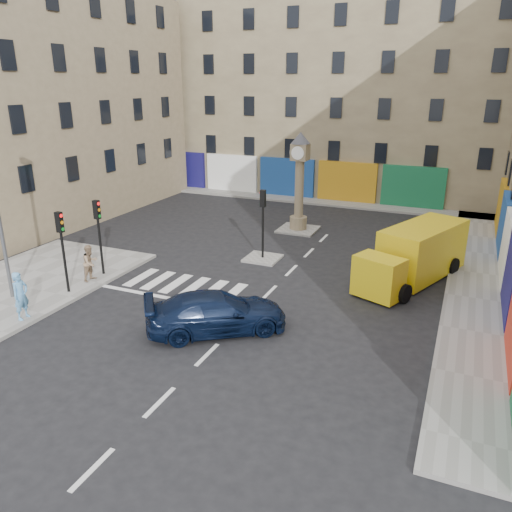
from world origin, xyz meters
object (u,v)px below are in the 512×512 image
Objects in this scene: clock_pillar at (300,176)px; pedestrian_blue at (21,296)px; traffic_light_left_near at (62,239)px; pedestrian_tan at (90,263)px; traffic_light_left_far at (98,225)px; navy_sedan at (217,312)px; yellow_van at (415,255)px; traffic_light_island at (263,213)px.

clock_pillar is 3.09× the size of pedestrian_blue.
clock_pillar is (6.30, 13.80, 0.93)m from traffic_light_left_near.
pedestrian_tan is at bearing 87.82° from traffic_light_left_near.
traffic_light_left_near and traffic_light_left_far have the same top height.
yellow_van is (6.34, 8.45, 0.51)m from navy_sedan.
traffic_light_left_near is at bearing -128.47° from yellow_van.
traffic_light_left_near reaches higher than yellow_van.
pedestrian_tan is at bearing -133.25° from yellow_van.
pedestrian_tan is at bearing 0.93° from pedestrian_blue.
traffic_light_left_far is 8.50m from navy_sedan.
traffic_light_left_near is at bearing -128.93° from traffic_light_island.
navy_sedan is at bearing -104.88° from yellow_van.
clock_pillar is at bearing -22.96° from pedestrian_tan.
traffic_light_left_far is 0.50× the size of yellow_van.
clock_pillar reaches higher than navy_sedan.
traffic_light_left_near is at bearing 50.44° from navy_sedan.
pedestrian_tan is (-14.07, -6.49, -0.26)m from yellow_van.
clock_pillar is 10.00m from yellow_van.
traffic_light_left_far reaches higher than navy_sedan.
traffic_light_island reaches higher than navy_sedan.
traffic_light_left_near is 1.00× the size of traffic_light_island.
clock_pillar is at bearing 165.52° from yellow_van.
clock_pillar is 14.00m from pedestrian_tan.
pedestrian_blue is 1.13× the size of pedestrian_tan.
traffic_light_left_near reaches higher than pedestrian_tan.
yellow_van is (14.13, 5.60, -1.33)m from traffic_light_left_far.
traffic_light_island is 0.61× the size of clock_pillar.
traffic_light_island is 2.11× the size of pedestrian_tan.
pedestrian_blue is (0.30, -2.80, -1.48)m from traffic_light_left_near.
clock_pillar is at bearing 61.06° from traffic_light_left_far.
traffic_light_island reaches higher than pedestrian_blue.
traffic_light_left_near is 3.18m from pedestrian_blue.
clock_pillar reaches higher than pedestrian_tan.
navy_sedan is at bearing -100.27° from pedestrian_tan.
traffic_light_island is (6.30, 7.80, -0.03)m from traffic_light_left_near.
traffic_light_left_near is 0.50× the size of yellow_van.
traffic_light_left_far is 1.88× the size of pedestrian_blue.
yellow_van is at bearing 1.48° from traffic_light_island.
traffic_light_left_near is 2.11× the size of pedestrian_tan.
clock_pillar reaches higher than traffic_light_island.
clock_pillar reaches higher than yellow_van.
clock_pillar is at bearing -22.16° from pedestrian_blue.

